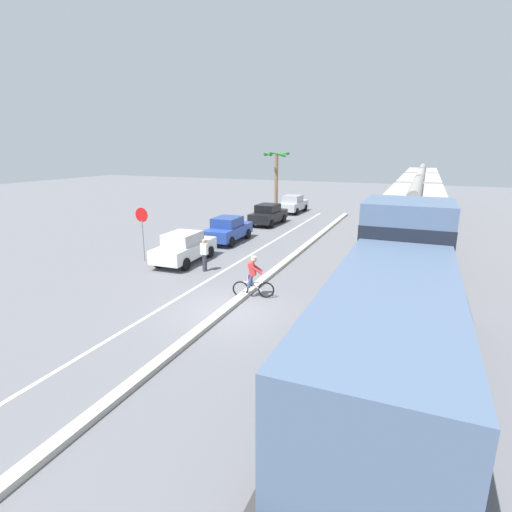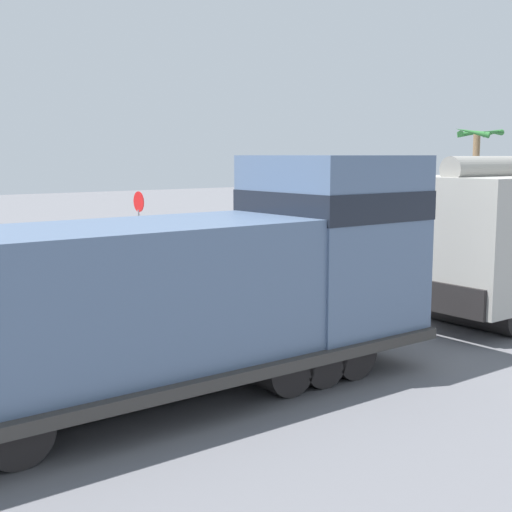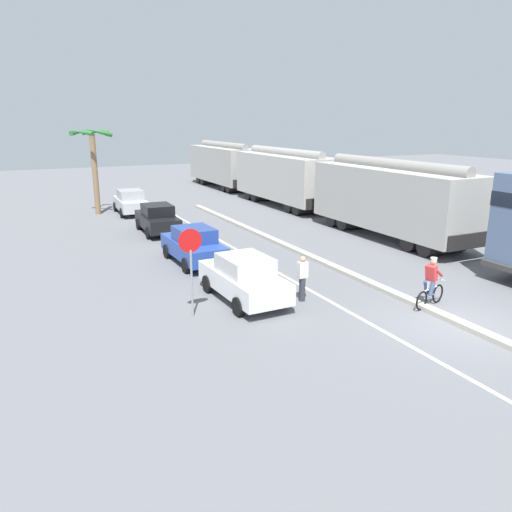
{
  "view_description": "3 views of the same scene",
  "coord_description": "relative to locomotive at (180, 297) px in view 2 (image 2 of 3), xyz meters",
  "views": [
    {
      "loc": [
        6.35,
        -12.45,
        5.86
      ],
      "look_at": [
        -0.1,
        2.99,
        1.34
      ],
      "focal_mm": 28.0,
      "sensor_mm": 36.0,
      "label": 1
    },
    {
      "loc": [
        16.26,
        -8.19,
        4.21
      ],
      "look_at": [
        2.99,
        1.98,
        1.83
      ],
      "focal_mm": 50.0,
      "sensor_mm": 36.0,
      "label": 2
    },
    {
      "loc": [
        -11.91,
        -10.12,
        6.12
      ],
      "look_at": [
        -3.86,
        6.36,
        1.11
      ],
      "focal_mm": 35.0,
      "sensor_mm": 36.0,
      "label": 3
    }
  ],
  "objects": [
    {
      "name": "parked_car_white",
      "position": [
        -11.0,
        6.88,
        -0.98
      ],
      "size": [
        1.93,
        4.25,
        1.62
      ],
      "color": "silver",
      "rests_on": "ground"
    },
    {
      "name": "cyclist",
      "position": [
        -5.62,
        3.52,
        -0.98
      ],
      "size": [
        1.66,
        0.62,
        1.71
      ],
      "color": "black",
      "rests_on": "ground"
    },
    {
      "name": "ground_plane",
      "position": [
        -5.97,
        1.94,
        -1.8
      ],
      "size": [
        120.0,
        120.0,
        0.0
      ],
      "primitive_type": "plane",
      "color": "slate"
    },
    {
      "name": "locomotive",
      "position": [
        0.0,
        0.0,
        0.0
      ],
      "size": [
        3.1,
        11.61,
        4.2
      ],
      "color": "slate",
      "rests_on": "ground"
    },
    {
      "name": "stop_sign",
      "position": [
        -13.11,
        6.24,
        0.23
      ],
      "size": [
        0.76,
        0.08,
        2.88
      ],
      "color": "gray",
      "rests_on": "ground"
    },
    {
      "name": "parked_car_silver",
      "position": [
        -10.87,
        25.39,
        -0.98
      ],
      "size": [
        1.93,
        4.25,
        1.62
      ],
      "color": "#B7BABF",
      "rests_on": "ground"
    },
    {
      "name": "palm_tree_near",
      "position": [
        -12.85,
        26.24,
        2.42
      ],
      "size": [
        2.69,
        2.78,
        5.72
      ],
      "color": "#846647",
      "rests_on": "ground"
    },
    {
      "name": "parked_car_blue",
      "position": [
        -11.02,
        12.1,
        -0.98
      ],
      "size": [
        1.9,
        4.23,
        1.62
      ],
      "color": "#28479E",
      "rests_on": "ground"
    },
    {
      "name": "parked_car_black",
      "position": [
        -10.82,
        18.8,
        -0.98
      ],
      "size": [
        1.94,
        4.26,
        1.62
      ],
      "color": "black",
      "rests_on": "ground"
    },
    {
      "name": "pedestrian_by_cars",
      "position": [
        -9.21,
        5.89,
        -0.95
      ],
      "size": [
        0.34,
        0.22,
        1.62
      ],
      "color": "#33333D",
      "rests_on": "ground"
    },
    {
      "name": "median_curb",
      "position": [
        -5.97,
        7.94,
        -1.72
      ],
      "size": [
        0.36,
        36.0,
        0.16
      ],
      "primitive_type": "cube",
      "color": "#B2AD9E",
      "rests_on": "ground"
    },
    {
      "name": "lane_stripe",
      "position": [
        -8.37,
        7.94,
        -1.79
      ],
      "size": [
        0.14,
        36.0,
        0.01
      ],
      "primitive_type": "cube",
      "color": "silver",
      "rests_on": "ground"
    }
  ]
}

